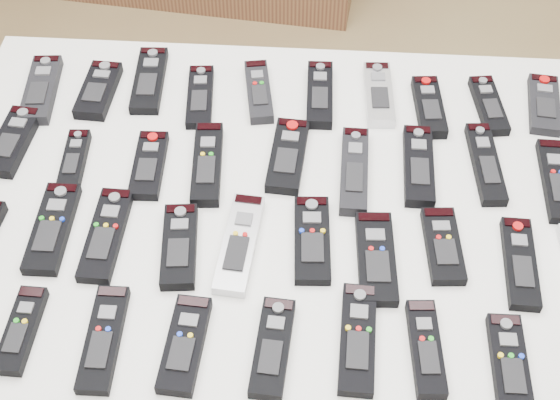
# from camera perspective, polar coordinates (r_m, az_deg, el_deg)

# --- Properties ---
(ground) EXTENTS (4.00, 4.00, 0.00)m
(ground) POSITION_cam_1_polar(r_m,az_deg,el_deg) (2.05, -0.47, -14.24)
(ground) COLOR olive
(ground) RESTS_ON ground
(table) EXTENTS (1.25, 0.88, 0.78)m
(table) POSITION_cam_1_polar(r_m,az_deg,el_deg) (1.42, 0.00, -2.01)
(table) COLOR white
(table) RESTS_ON ground
(remote_0) EXTENTS (0.07, 0.19, 0.02)m
(remote_0) POSITION_cam_1_polar(r_m,az_deg,el_deg) (1.64, -17.06, 7.73)
(remote_0) COLOR black
(remote_0) RESTS_ON table
(remote_1) EXTENTS (0.07, 0.16, 0.02)m
(remote_1) POSITION_cam_1_polar(r_m,az_deg,el_deg) (1.61, -13.14, 7.82)
(remote_1) COLOR black
(remote_1) RESTS_ON table
(remote_2) EXTENTS (0.07, 0.19, 0.02)m
(remote_2) POSITION_cam_1_polar(r_m,az_deg,el_deg) (1.62, -9.54, 8.64)
(remote_2) COLOR black
(remote_2) RESTS_ON table
(remote_3) EXTENTS (0.06, 0.17, 0.02)m
(remote_3) POSITION_cam_1_polar(r_m,az_deg,el_deg) (1.57, -5.87, 7.53)
(remote_3) COLOR black
(remote_3) RESTS_ON table
(remote_4) EXTENTS (0.07, 0.17, 0.02)m
(remote_4) POSITION_cam_1_polar(r_m,az_deg,el_deg) (1.57, -1.56, 7.93)
(remote_4) COLOR black
(remote_4) RESTS_ON table
(remote_5) EXTENTS (0.05, 0.18, 0.02)m
(remote_5) POSITION_cam_1_polar(r_m,az_deg,el_deg) (1.57, 2.92, 7.72)
(remote_5) COLOR black
(remote_5) RESTS_ON table
(remote_6) EXTENTS (0.06, 0.17, 0.02)m
(remote_6) POSITION_cam_1_polar(r_m,az_deg,el_deg) (1.58, 7.23, 7.67)
(remote_6) COLOR #B7B7BC
(remote_6) RESTS_ON table
(remote_7) EXTENTS (0.06, 0.16, 0.02)m
(remote_7) POSITION_cam_1_polar(r_m,az_deg,el_deg) (1.56, 10.85, 6.70)
(remote_7) COLOR black
(remote_7) RESTS_ON table
(remote_8) EXTENTS (0.07, 0.16, 0.02)m
(remote_8) POSITION_cam_1_polar(r_m,az_deg,el_deg) (1.60, 15.02, 6.69)
(remote_8) COLOR black
(remote_8) RESTS_ON table
(remote_9) EXTENTS (0.07, 0.16, 0.02)m
(remote_9) POSITION_cam_1_polar(r_m,az_deg,el_deg) (1.63, 18.75, 6.63)
(remote_9) COLOR black
(remote_9) RESTS_ON table
(remote_10) EXTENTS (0.07, 0.17, 0.02)m
(remote_10) POSITION_cam_1_polar(r_m,az_deg,el_deg) (1.55, -18.97, 4.08)
(remote_10) COLOR black
(remote_10) RESTS_ON table
(remote_11) EXTENTS (0.05, 0.14, 0.02)m
(remote_11) POSITION_cam_1_polar(r_m,az_deg,el_deg) (1.49, -14.81, 2.83)
(remote_11) COLOR black
(remote_11) RESTS_ON table
(remote_12) EXTENTS (0.06, 0.16, 0.02)m
(remote_12) POSITION_cam_1_polar(r_m,az_deg,el_deg) (1.45, -9.56, 2.54)
(remote_12) COLOR black
(remote_12) RESTS_ON table
(remote_13) EXTENTS (0.06, 0.19, 0.02)m
(remote_13) POSITION_cam_1_polar(r_m,az_deg,el_deg) (1.44, -5.35, 2.65)
(remote_13) COLOR black
(remote_13) RESTS_ON table
(remote_14) EXTENTS (0.07, 0.18, 0.02)m
(remote_14) POSITION_cam_1_polar(r_m,az_deg,el_deg) (1.44, 0.57, 3.26)
(remote_14) COLOR black
(remote_14) RESTS_ON table
(remote_15) EXTENTS (0.05, 0.20, 0.02)m
(remote_15) POSITION_cam_1_polar(r_m,az_deg,el_deg) (1.42, 5.45, 2.15)
(remote_15) COLOR black
(remote_15) RESTS_ON table
(remote_16) EXTENTS (0.06, 0.19, 0.02)m
(remote_16) POSITION_cam_1_polar(r_m,az_deg,el_deg) (1.45, 10.10, 2.49)
(remote_16) COLOR black
(remote_16) RESTS_ON table
(remote_17) EXTENTS (0.06, 0.19, 0.02)m
(remote_17) POSITION_cam_1_polar(r_m,az_deg,el_deg) (1.48, 14.81, 2.59)
(remote_17) COLOR black
(remote_17) RESTS_ON table
(remote_18) EXTENTS (0.05, 0.19, 0.02)m
(remote_18) POSITION_cam_1_polar(r_m,az_deg,el_deg) (1.49, 19.53, 1.35)
(remote_18) COLOR black
(remote_18) RESTS_ON table
(remote_20) EXTENTS (0.06, 0.19, 0.02)m
(remote_20) POSITION_cam_1_polar(r_m,az_deg,el_deg) (1.39, -16.31, -1.98)
(remote_20) COLOR black
(remote_20) RESTS_ON table
(remote_21) EXTENTS (0.06, 0.19, 0.02)m
(remote_21) POSITION_cam_1_polar(r_m,az_deg,el_deg) (1.36, -12.62, -2.49)
(remote_21) COLOR black
(remote_21) RESTS_ON table
(remote_22) EXTENTS (0.07, 0.17, 0.02)m
(remote_22) POSITION_cam_1_polar(r_m,az_deg,el_deg) (1.32, -7.37, -3.36)
(remote_22) COLOR black
(remote_22) RESTS_ON table
(remote_23) EXTENTS (0.07, 0.21, 0.02)m
(remote_23) POSITION_cam_1_polar(r_m,az_deg,el_deg) (1.32, -2.98, -3.20)
(remote_23) COLOR #B7B7BC
(remote_23) RESTS_ON table
(remote_24) EXTENTS (0.07, 0.18, 0.02)m
(remote_24) POSITION_cam_1_polar(r_m,az_deg,el_deg) (1.32, 2.36, -2.91)
(remote_24) COLOR black
(remote_24) RESTS_ON table
(remote_25) EXTENTS (0.07, 0.18, 0.02)m
(remote_25) POSITION_cam_1_polar(r_m,az_deg,el_deg) (1.31, 7.05, -4.24)
(remote_25) COLOR black
(remote_25) RESTS_ON table
(remote_26) EXTENTS (0.07, 0.16, 0.02)m
(remote_26) POSITION_cam_1_polar(r_m,az_deg,el_deg) (1.34, 11.83, -3.29)
(remote_26) COLOR black
(remote_26) RESTS_ON table
(remote_27) EXTENTS (0.05, 0.18, 0.02)m
(remote_27) POSITION_cam_1_polar(r_m,az_deg,el_deg) (1.35, 17.15, -4.43)
(remote_27) COLOR black
(remote_27) RESTS_ON table
(remote_30) EXTENTS (0.05, 0.15, 0.02)m
(remote_30) POSITION_cam_1_polar(r_m,az_deg,el_deg) (1.29, -18.40, -9.00)
(remote_30) COLOR black
(remote_30) RESTS_ON table
(remote_31) EXTENTS (0.05, 0.18, 0.02)m
(remote_31) POSITION_cam_1_polar(r_m,az_deg,el_deg) (1.25, -12.78, -9.86)
(remote_31) COLOR black
(remote_31) RESTS_ON table
(remote_32) EXTENTS (0.07, 0.17, 0.02)m
(remote_32) POSITION_cam_1_polar(r_m,az_deg,el_deg) (1.22, -6.98, -10.44)
(remote_32) COLOR black
(remote_32) RESTS_ON table
(remote_33) EXTENTS (0.06, 0.17, 0.02)m
(remote_33) POSITION_cam_1_polar(r_m,az_deg,el_deg) (1.21, -0.55, -10.75)
(remote_33) COLOR black
(remote_33) RESTS_ON table
(remote_34) EXTENTS (0.06, 0.19, 0.02)m
(remote_34) POSITION_cam_1_polar(r_m,az_deg,el_deg) (1.22, 5.70, -10.05)
(remote_34) COLOR black
(remote_34) RESTS_ON table
(remote_35) EXTENTS (0.06, 0.16, 0.02)m
(remote_35) POSITION_cam_1_polar(r_m,az_deg,el_deg) (1.23, 10.62, -10.61)
(remote_35) COLOR black
(remote_35) RESTS_ON table
(remote_36) EXTENTS (0.05, 0.17, 0.02)m
(remote_36) POSITION_cam_1_polar(r_m,az_deg,el_deg) (1.24, 16.45, -11.52)
(remote_36) COLOR black
(remote_36) RESTS_ON table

